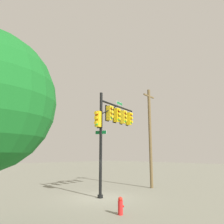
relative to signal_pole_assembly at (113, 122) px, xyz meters
The scene contains 4 objects.
ground_plane 5.57m from the signal_pole_assembly, 167.78° to the right, with size 120.00×120.00×0.00m, color gray.
signal_pole_assembly is the anchor object (origin of this frame).
utility_pole 4.59m from the signal_pole_assembly, ahead, with size 1.80×0.32×8.78m.
fire_hydrant 7.40m from the signal_pole_assembly, 131.90° to the right, with size 0.33×0.24×0.83m.
Camera 1 is at (-10.43, -11.47, 2.88)m, focal length 35.42 mm.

